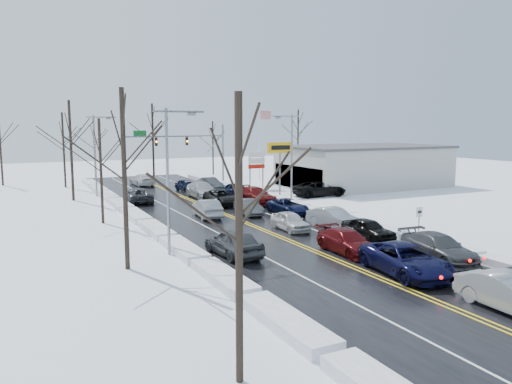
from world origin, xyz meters
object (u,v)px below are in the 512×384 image
flagpole (261,139)px  dealership_building (363,166)px  traffic_signal_mast (186,144)px  oncoming_car_0 (207,217)px  tires_plus_sign (280,151)px

flagpole → dealership_building: (8.80, -12.00, -3.27)m
traffic_signal_mast → flagpole: size_ratio=1.33×
traffic_signal_mast → dealership_building: bearing=-25.9°
dealership_building → oncoming_car_0: dealership_building is taller
flagpole → traffic_signal_mast: bearing=-170.3°
tires_plus_sign → dealership_building: size_ratio=0.29×
flagpole → dealership_building: size_ratio=0.49×
dealership_building → tires_plus_sign: bearing=-171.5°
traffic_signal_mast → tires_plus_sign: size_ratio=2.21×
traffic_signal_mast → oncoming_car_0: size_ratio=2.80×
tires_plus_sign → flagpole: (4.67, 14.01, 0.93)m
dealership_building → traffic_signal_mast: bearing=154.1°
flagpole → dealership_building: flagpole is taller
oncoming_car_0 → dealership_building: bearing=-150.5°
traffic_signal_mast → dealership_building: (20.53, -9.99, -2.82)m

